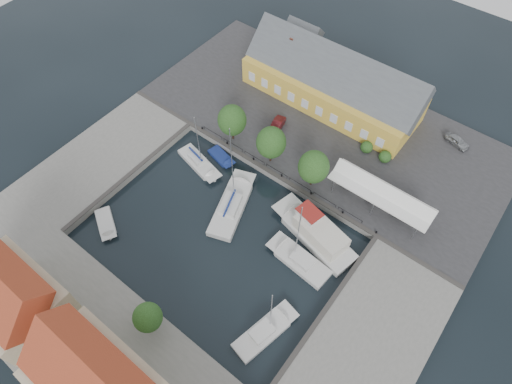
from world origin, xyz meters
TOP-DOWN VIEW (x-y plane):
  - ground at (0.00, 0.00)m, footprint 140.00×140.00m
  - north_quay at (0.00, 23.00)m, footprint 56.00×26.00m
  - west_quay at (-22.00, -2.00)m, footprint 12.00×24.00m
  - east_quay at (22.00, -2.00)m, footprint 12.00×24.00m
  - south_bank at (0.00, -21.00)m, footprint 56.00×14.00m
  - quay_edge_fittings at (0.02, 4.75)m, footprint 56.00×24.72m
  - warehouse at (-2.60, 28.36)m, footprint 28.56×14.00m
  - tent_canopy at (14.00, 14.50)m, footprint 14.00×4.00m
  - quay_trees at (-2.00, 12.00)m, footprint 18.20×4.20m
  - car_silver at (18.01, 31.56)m, footprint 4.06×2.42m
  - car_red at (-4.99, 17.59)m, footprint 2.37×4.41m
  - center_sailboat at (-1.64, 2.72)m, footprint 6.80×11.50m
  - trawler at (9.96, 5.83)m, footprint 13.17×6.54m
  - east_boat_a at (10.32, 1.65)m, footprint 8.96×3.62m
  - east_boat_c at (12.16, -8.19)m, footprint 4.24×8.54m
  - west_boat_a at (-10.31, 5.62)m, footprint 8.44×4.04m
  - launch_sw at (-13.21, -9.58)m, footprint 5.56×4.29m
  - launch_nw at (-8.55, 8.59)m, footprint 4.94×2.84m
  - townhouses at (1.93, -23.24)m, footprint 36.30×8.50m

SIDE VIEW (x-z plane):
  - ground at x=0.00m, z-range 0.00..0.00m
  - launch_nw at x=-8.55m, z-range -0.35..0.53m
  - launch_sw at x=-13.21m, z-range -0.40..0.58m
  - east_boat_c at x=12.16m, z-range -5.04..5.56m
  - east_boat_a at x=10.32m, z-range -5.89..6.41m
  - west_boat_a at x=-10.31m, z-range -5.19..5.73m
  - center_sailboat at x=-1.64m, z-range -7.14..7.87m
  - north_quay at x=0.00m, z-range 0.00..1.00m
  - west_quay at x=-22.00m, z-range 0.00..1.00m
  - east_quay at x=22.00m, z-range 0.00..1.00m
  - south_bank at x=0.00m, z-range 0.00..1.00m
  - trawler at x=9.96m, z-range -1.48..3.52m
  - quay_edge_fittings at x=0.02m, z-range 0.86..1.26m
  - car_silver at x=18.01m, z-range 1.00..2.29m
  - car_red at x=-4.99m, z-range 1.00..2.38m
  - tent_canopy at x=14.00m, z-range 2.27..5.10m
  - warehouse at x=-2.60m, z-range -0.35..9.20m
  - quay_trees at x=-2.00m, z-range 1.73..8.03m
  - townhouses at x=1.93m, z-range -0.18..11.82m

